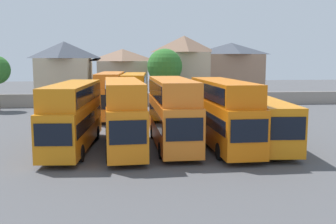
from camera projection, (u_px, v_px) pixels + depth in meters
ground at (155, 114)px, 46.28m from camera, size 140.00×140.00×0.00m
depot_boundary_wall at (151, 100)px, 53.56m from camera, size 56.00×0.50×1.80m
bus_1 at (73, 112)px, 27.74m from camera, size 3.19×11.32×4.73m
bus_2 at (123, 111)px, 27.56m from camera, size 3.07×10.99×4.96m
bus_3 at (172, 109)px, 28.47m from camera, size 2.83×10.85×5.01m
bus_4 at (223, 110)px, 28.39m from camera, size 2.97×11.38×4.90m
bus_5 at (263, 119)px, 28.93m from camera, size 3.14×11.17×3.49m
bus_6 at (111, 93)px, 42.71m from camera, size 3.05×10.68×4.95m
bus_7 at (134, 93)px, 43.20m from camera, size 3.08×10.44×4.83m
bus_8 at (167, 99)px, 43.79m from camera, size 3.49×11.66×3.43m
bus_9 at (199, 100)px, 43.95m from camera, size 3.37×10.67×3.27m
house_terrace_left at (65, 71)px, 59.97m from camera, size 8.06×8.33×9.10m
house_terrace_centre at (123, 74)px, 61.92m from camera, size 7.90×8.40×8.01m
house_terrace_right at (184, 67)px, 61.96m from camera, size 7.57×7.10×10.08m
house_terrace_far_right at (231, 70)px, 63.40m from camera, size 9.51×7.89×9.03m
tree_behind_wall at (165, 67)px, 55.63m from camera, size 5.05×5.05×7.92m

